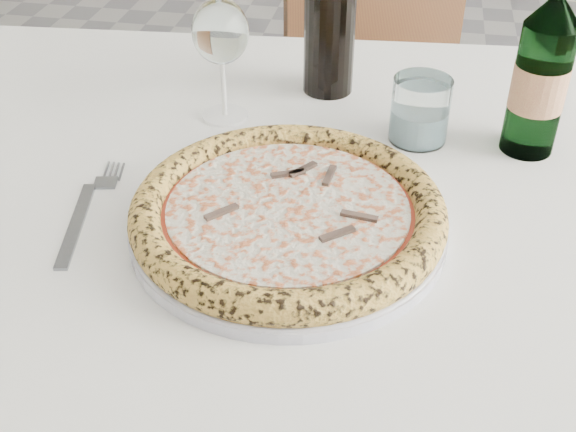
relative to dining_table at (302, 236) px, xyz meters
name	(u,v)px	position (x,y,z in m)	size (l,w,h in m)	color
dining_table	(302,236)	(0.00, 0.00, 0.00)	(1.59, 1.02, 0.76)	brown
chair_far	(388,74)	(0.06, 0.81, -0.14)	(0.57, 0.57, 0.93)	brown
plate	(288,224)	(0.00, -0.10, 0.09)	(0.35, 0.35, 0.02)	silver
pizza	(288,211)	(0.00, -0.10, 0.11)	(0.34, 0.34, 0.04)	#EFC673
fork	(86,211)	(-0.23, -0.11, 0.09)	(0.05, 0.22, 0.00)	gray
wine_glass	(221,35)	(-0.13, 0.14, 0.20)	(0.08, 0.08, 0.17)	white
tumbler	(420,114)	(0.13, 0.13, 0.12)	(0.08, 0.08, 0.09)	white
beer_bottle	(541,75)	(0.27, 0.13, 0.19)	(0.07, 0.07, 0.26)	#2E5432
wine_bottle	(330,6)	(-0.01, 0.25, 0.21)	(0.07, 0.07, 0.30)	black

